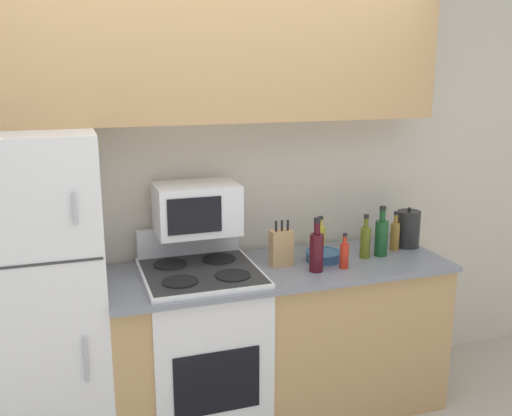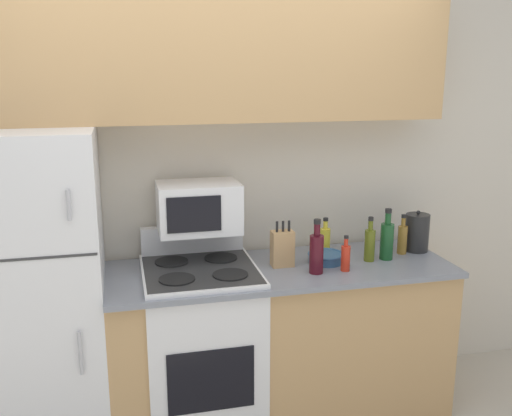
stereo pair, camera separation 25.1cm
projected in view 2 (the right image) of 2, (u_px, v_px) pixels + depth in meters
name	position (u px, v px, depth m)	size (l,w,h in m)	color
wall_back	(211.00, 193.00, 3.39)	(8.00, 0.05, 2.55)	beige
lower_cabinets	(280.00, 340.00, 3.31)	(1.92, 0.67, 0.92)	tan
refrigerator	(40.00, 296.00, 2.93)	(0.65, 0.68, 1.71)	white
upper_cabinets	(214.00, 55.00, 3.03)	(2.57, 0.31, 0.70)	tan
stove	(202.00, 346.00, 3.18)	(0.62, 0.66, 1.10)	white
microwave	(198.00, 207.00, 3.16)	(0.45, 0.31, 0.27)	white
knife_block	(282.00, 248.00, 3.17)	(0.12, 0.08, 0.26)	tan
bowl	(326.00, 257.00, 3.24)	(0.21, 0.21, 0.06)	#335B84
bottle_wine_red	(316.00, 252.00, 3.06)	(0.08, 0.08, 0.30)	#470F19
bottle_wine_green	(387.00, 239.00, 3.29)	(0.08, 0.08, 0.30)	#194C23
bottle_hot_sauce	(346.00, 257.00, 3.10)	(0.05, 0.05, 0.20)	red
bottle_vinegar	(402.00, 238.00, 3.39)	(0.06, 0.06, 0.24)	olive
bottle_cooking_spray	(325.00, 240.00, 3.39)	(0.06, 0.06, 0.22)	gold
bottle_olive_oil	(370.00, 244.00, 3.26)	(0.06, 0.06, 0.26)	#5B6619
kettle	(417.00, 232.00, 3.44)	(0.14, 0.14, 0.25)	black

